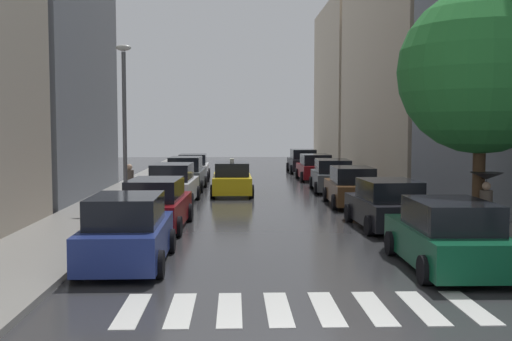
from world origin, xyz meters
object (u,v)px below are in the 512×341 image
pedestrian_by_kerb (130,183)px  parked_car_right_second (387,205)px  street_tree_right (481,71)px  lamp_post_left (124,114)px  parked_car_left_third (173,185)px  taxi_midroad (232,179)px  parked_car_left_fifth (193,168)px  parked_car_right_sixth (303,162)px  parked_car_right_nearest (448,237)px  parked_car_left_fourth (186,175)px  parked_car_right_third (352,187)px  parked_car_left_second (156,205)px  parked_car_right_fifth (315,168)px  parked_car_left_nearest (127,233)px  pedestrian_foreground (486,192)px  parked_car_right_fourth (332,176)px

pedestrian_by_kerb → parked_car_right_second: bearing=114.8°
street_tree_right → lamp_post_left: size_ratio=1.13×
parked_car_left_third → taxi_midroad: taxi_midroad is taller
parked_car_left_fifth → pedestrian_by_kerb: 13.33m
parked_car_right_sixth → parked_car_left_fifth: bearing=127.5°
parked_car_left_fifth → parked_car_right_sixth: bearing=-52.7°
parked_car_right_nearest → parked_car_right_second: size_ratio=1.06×
parked_car_left_fourth → parked_car_right_sixth: (7.62, 12.36, -0.03)m
parked_car_right_nearest → pedestrian_by_kerb: bearing=40.0°
parked_car_right_third → parked_car_right_sixth: parked_car_right_sixth is taller
parked_car_right_second → parked_car_left_second: bearing=86.6°
parked_car_left_fifth → parked_car_right_nearest: bearing=-163.5°
street_tree_right → parked_car_right_third: bearing=104.2°
pedestrian_by_kerb → parked_car_left_fourth: bearing=-139.2°
parked_car_right_second → pedestrian_by_kerb: bearing=56.5°
parked_car_right_fifth → lamp_post_left: size_ratio=0.65×
parked_car_left_third → parked_car_right_sixth: 19.76m
parked_car_right_sixth → lamp_post_left: size_ratio=0.67×
parked_car_left_fifth → taxi_midroad: 9.01m
parked_car_left_second → parked_car_left_third: 6.59m
pedestrian_by_kerb → lamp_post_left: lamp_post_left is taller
parked_car_right_nearest → taxi_midroad: 16.97m
parked_car_left_third → pedestrian_by_kerb: size_ratio=2.73×
parked_car_left_fifth → parked_car_right_sixth: 9.73m
parked_car_left_nearest → parked_car_left_third: 11.96m
parked_car_right_fifth → parked_car_left_fourth: bearing=126.7°
parked_car_left_fourth → parked_car_right_fifth: size_ratio=1.01×
parked_car_left_second → parked_car_right_third: (7.61, 5.80, -0.00)m
parked_car_left_nearest → parked_car_left_second: bearing=-0.9°
parked_car_left_second → parked_car_right_fifth: parked_car_left_second is taller
pedestrian_foreground → parked_car_right_second: bearing=46.5°
taxi_midroad → parked_car_right_nearest: bearing=-162.7°
parked_car_right_fifth → pedestrian_foreground: (2.12, -21.36, 0.75)m
parked_car_right_third → street_tree_right: size_ratio=0.61×
parked_car_right_nearest → parked_car_right_fourth: parked_car_right_fourth is taller
parked_car_right_fourth → lamp_post_left: bearing=132.0°
parked_car_right_fourth → taxi_midroad: 5.44m
parked_car_left_nearest → parked_car_left_fourth: bearing=-0.7°
parked_car_left_fifth → lamp_post_left: 15.24m
parked_car_right_fifth → parked_car_left_fifth: bearing=85.7°
parked_car_left_second → taxi_midroad: taxi_midroad is taller
parked_car_right_second → parked_car_right_fifth: size_ratio=1.04×
parked_car_left_nearest → parked_car_right_nearest: 7.70m
parked_car_left_third → street_tree_right: (9.84, -9.20, 4.15)m
taxi_midroad → parked_car_right_sixth: bearing=-19.9°
parked_car_left_nearest → parked_car_left_fourth: (0.03, 17.79, 0.02)m
parked_car_right_second → parked_car_right_sixth: 24.90m
parked_car_left_nearest → parked_car_right_sixth: (7.64, 30.15, -0.01)m
parked_car_right_third → parked_car_right_sixth: bearing=1.3°
parked_car_left_fourth → pedestrian_foreground: size_ratio=2.19×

